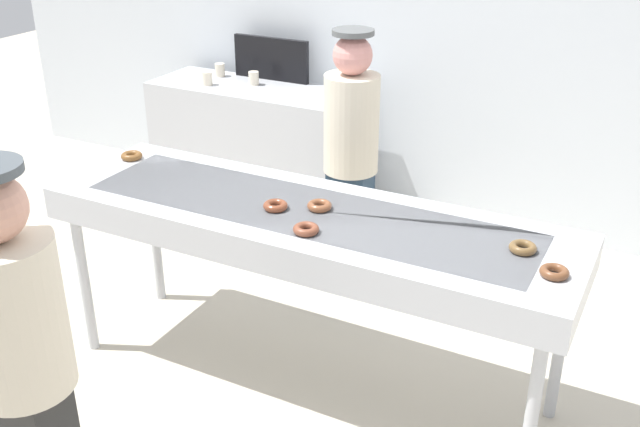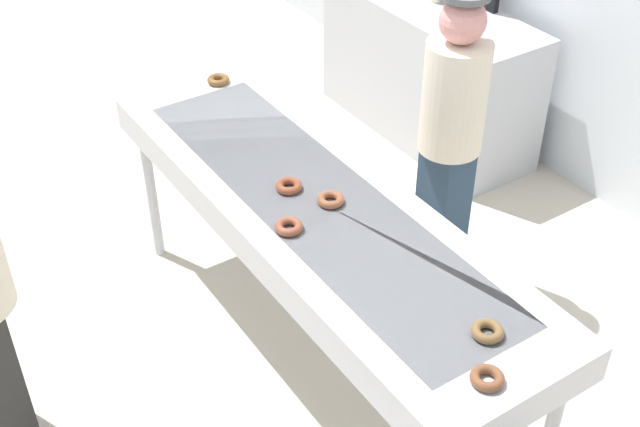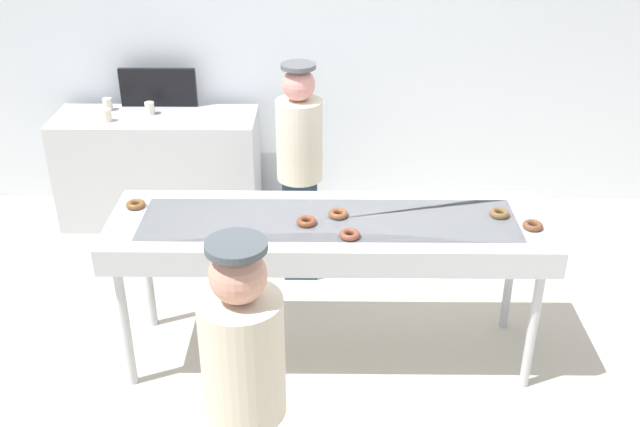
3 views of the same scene
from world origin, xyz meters
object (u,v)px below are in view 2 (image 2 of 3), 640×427
at_px(chocolate_donut_1, 487,378).
at_px(chocolate_donut_2, 289,227).
at_px(fryer_conveyor, 316,215).
at_px(chocolate_donut_4, 218,80).
at_px(chocolate_donut_0, 487,331).
at_px(prep_counter, 427,71).
at_px(chocolate_donut_5, 331,200).
at_px(chocolate_donut_3, 289,186).
at_px(worker_baker, 451,129).

distance_m(chocolate_donut_1, chocolate_donut_2, 1.04).
distance_m(fryer_conveyor, chocolate_donut_2, 0.25).
bearing_deg(chocolate_donut_1, chocolate_donut_4, 174.14).
relative_size(fryer_conveyor, chocolate_donut_4, 22.12).
bearing_deg(chocolate_donut_0, chocolate_donut_1, -42.77).
bearing_deg(chocolate_donut_4, chocolate_donut_2, -15.51).
bearing_deg(prep_counter, chocolate_donut_4, -81.57).
bearing_deg(prep_counter, chocolate_donut_5, -50.59).
bearing_deg(chocolate_donut_5, chocolate_donut_2, -76.05).
relative_size(chocolate_donut_1, prep_counter, 0.07).
xyz_separation_m(chocolate_donut_1, prep_counter, (-2.54, 1.89, -0.52)).
xyz_separation_m(chocolate_donut_3, worker_baker, (-0.07, 0.98, -0.08)).
xyz_separation_m(chocolate_donut_3, chocolate_donut_4, (-1.02, 0.20, 0.00)).
relative_size(chocolate_donut_2, worker_baker, 0.07).
xyz_separation_m(chocolate_donut_1, chocolate_donut_2, (-1.04, -0.11, 0.00)).
relative_size(chocolate_donut_0, chocolate_donut_4, 1.00).
xyz_separation_m(chocolate_donut_0, prep_counter, (-2.39, 1.75, -0.52)).
relative_size(chocolate_donut_1, chocolate_donut_2, 1.00).
relative_size(chocolate_donut_4, chocolate_donut_5, 1.00).
bearing_deg(chocolate_donut_2, chocolate_donut_5, 103.95).
relative_size(chocolate_donut_0, chocolate_donut_3, 1.00).
height_order(chocolate_donut_0, chocolate_donut_2, same).
distance_m(chocolate_donut_0, chocolate_donut_2, 0.92).
height_order(worker_baker, prep_counter, worker_baker).
bearing_deg(chocolate_donut_4, chocolate_donut_0, -2.41).
bearing_deg(fryer_conveyor, chocolate_donut_3, -157.32).
relative_size(fryer_conveyor, prep_counter, 1.57).
distance_m(chocolate_donut_3, prep_counter, 2.31).
distance_m(chocolate_donut_1, chocolate_donut_5, 1.10).
bearing_deg(fryer_conveyor, chocolate_donut_2, -60.82).
bearing_deg(worker_baker, chocolate_donut_5, 98.03).
distance_m(fryer_conveyor, worker_baker, 0.95).
height_order(fryer_conveyor, worker_baker, worker_baker).
height_order(chocolate_donut_0, chocolate_donut_5, same).
bearing_deg(worker_baker, chocolate_donut_2, 97.59).
xyz_separation_m(chocolate_donut_0, chocolate_donut_2, (-0.88, -0.26, 0.00)).
height_order(chocolate_donut_2, chocolate_donut_3, same).
xyz_separation_m(chocolate_donut_0, worker_baker, (-1.19, 0.87, -0.08)).
height_order(fryer_conveyor, prep_counter, fryer_conveyor).
xyz_separation_m(chocolate_donut_0, chocolate_donut_5, (-0.94, -0.02, 0.00)).
bearing_deg(chocolate_donut_4, fryer_conveyor, -7.29).
distance_m(chocolate_donut_0, chocolate_donut_4, 2.14).
relative_size(chocolate_donut_0, chocolate_donut_2, 1.00).
bearing_deg(chocolate_donut_0, worker_baker, 143.90).
height_order(chocolate_donut_3, prep_counter, chocolate_donut_3).
bearing_deg(chocolate_donut_2, prep_counter, 126.95).
bearing_deg(chocolate_donut_5, worker_baker, 106.03).
bearing_deg(chocolate_donut_1, chocolate_donut_2, -173.67).
distance_m(chocolate_donut_5, worker_baker, 0.93).
distance_m(chocolate_donut_3, worker_baker, 0.99).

